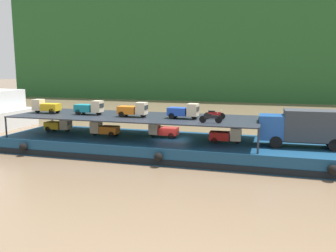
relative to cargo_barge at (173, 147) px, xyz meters
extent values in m
plane|color=#7F664C|center=(0.00, 0.02, -0.75)|extent=(400.00, 400.00, 0.00)
cube|color=#235628|center=(0.00, 69.44, 17.96)|extent=(124.20, 29.58, 37.42)
cube|color=navy|center=(0.00, 0.02, 0.00)|extent=(32.51, 8.28, 1.50)
cube|color=black|center=(0.00, -4.14, -0.40)|extent=(31.86, 0.06, 0.50)
sphere|color=black|center=(-13.00, -4.33, 0.10)|extent=(0.73, 0.73, 0.73)
sphere|color=black|center=(0.00, -4.33, 0.10)|extent=(0.73, 0.73, 0.73)
sphere|color=black|center=(13.00, -4.33, 0.10)|extent=(0.73, 0.73, 0.73)
cube|color=#1E4C99|center=(8.66, -0.26, 2.35)|extent=(2.08, 2.25, 2.00)
cube|color=#192833|center=(7.63, -0.29, 2.70)|extent=(0.12, 1.84, 0.60)
cube|color=#33383D|center=(12.06, -0.14, 2.60)|extent=(4.88, 2.47, 2.50)
cube|color=black|center=(12.06, -0.14, 1.30)|extent=(6.84, 1.62, 0.20)
cylinder|color=black|center=(9.02, 0.77, 1.25)|extent=(1.01, 0.32, 1.00)
cylinder|color=black|center=(9.09, -1.25, 1.25)|extent=(1.01, 0.32, 1.00)
cylinder|color=black|center=(13.46, 0.92, 1.25)|extent=(1.01, 0.32, 1.00)
cylinder|color=black|center=(13.53, -1.10, 1.25)|extent=(1.01, 0.32, 1.00)
cylinder|color=#232833|center=(7.78, 3.68, 1.75)|extent=(0.16, 0.16, 2.00)
cylinder|color=#232833|center=(7.78, -3.64, 1.75)|extent=(0.16, 0.16, 2.00)
cylinder|color=#232833|center=(-15.38, 3.68, 1.75)|extent=(0.16, 0.16, 2.00)
cylinder|color=#232833|center=(-15.38, -3.64, 1.75)|extent=(0.16, 0.16, 2.00)
cube|color=#232833|center=(-3.80, 0.02, 2.70)|extent=(23.31, 7.48, 0.10)
cube|color=gold|center=(-12.99, 0.53, 1.38)|extent=(1.71, 1.22, 0.70)
cube|color=#C6B793|center=(-11.59, 0.54, 1.58)|extent=(0.91, 1.01, 1.10)
cube|color=#19232D|center=(-11.12, 0.55, 1.69)|extent=(0.05, 0.85, 0.38)
cylinder|color=black|center=(-11.44, 0.55, 1.03)|extent=(0.56, 0.15, 0.56)
cylinder|color=black|center=(-13.39, 0.00, 1.03)|extent=(0.56, 0.15, 0.56)
cylinder|color=black|center=(-13.40, 1.06, 1.03)|extent=(0.56, 0.15, 0.56)
cube|color=orange|center=(-6.23, -0.36, 1.38)|extent=(1.75, 1.27, 0.70)
cube|color=#C6B793|center=(-7.63, -0.42, 1.58)|extent=(0.94, 1.04, 1.10)
cube|color=#19232D|center=(-8.10, -0.44, 1.69)|extent=(0.07, 0.85, 0.38)
cylinder|color=black|center=(-7.78, -0.43, 1.03)|extent=(0.57, 0.16, 0.56)
cylinder|color=black|center=(-5.85, 0.18, 1.03)|extent=(0.57, 0.16, 0.56)
cylinder|color=black|center=(-5.81, -0.88, 1.03)|extent=(0.57, 0.16, 0.56)
cube|color=red|center=(-0.57, 0.54, 1.38)|extent=(1.72, 1.22, 0.70)
cube|color=beige|center=(-1.97, 0.56, 1.58)|extent=(0.91, 1.01, 1.10)
cube|color=#19232D|center=(-2.44, 0.57, 1.69)|extent=(0.05, 0.85, 0.38)
cylinder|color=black|center=(-2.12, 0.56, 1.03)|extent=(0.56, 0.15, 0.56)
cylinder|color=black|center=(-0.16, 1.07, 1.03)|extent=(0.56, 0.15, 0.56)
cylinder|color=black|center=(-0.17, 0.01, 1.03)|extent=(0.56, 0.15, 0.56)
cube|color=red|center=(4.36, -0.42, 1.38)|extent=(1.75, 1.28, 0.70)
cube|color=beige|center=(5.76, -0.36, 1.58)|extent=(0.95, 1.04, 1.10)
cube|color=#19232D|center=(6.23, -0.34, 1.69)|extent=(0.08, 0.85, 0.38)
cylinder|color=black|center=(5.91, -0.35, 1.03)|extent=(0.57, 0.17, 0.56)
cylinder|color=black|center=(3.99, -0.97, 1.03)|extent=(0.57, 0.17, 0.56)
cylinder|color=black|center=(3.94, 0.09, 1.03)|extent=(0.57, 0.17, 0.56)
cube|color=gold|center=(-12.61, -0.41, 3.38)|extent=(1.76, 1.28, 0.70)
cube|color=beige|center=(-14.01, -0.48, 3.58)|extent=(0.95, 1.04, 1.10)
cube|color=#19232D|center=(-14.48, -0.50, 3.69)|extent=(0.08, 0.85, 0.38)
cylinder|color=black|center=(-14.16, -0.48, 3.03)|extent=(0.57, 0.17, 0.56)
cylinder|color=black|center=(-12.24, 0.14, 3.03)|extent=(0.57, 0.17, 0.56)
cylinder|color=black|center=(-12.19, -0.92, 3.03)|extent=(0.57, 0.17, 0.56)
cube|color=teal|center=(-8.94, -0.25, 3.38)|extent=(1.71, 1.22, 0.70)
cube|color=beige|center=(-7.54, -0.23, 3.58)|extent=(0.91, 1.01, 1.10)
cube|color=#19232D|center=(-7.07, -0.23, 3.69)|extent=(0.05, 0.85, 0.38)
cylinder|color=black|center=(-7.39, -0.23, 3.03)|extent=(0.56, 0.15, 0.56)
cylinder|color=black|center=(-9.33, -0.78, 3.03)|extent=(0.56, 0.15, 0.56)
cylinder|color=black|center=(-9.34, 0.28, 3.03)|extent=(0.56, 0.15, 0.56)
cube|color=orange|center=(-4.23, -0.57, 3.38)|extent=(1.72, 1.24, 0.70)
cube|color=beige|center=(-2.83, -0.60, 3.58)|extent=(0.92, 1.02, 1.10)
cube|color=#19232D|center=(-2.36, -0.61, 3.69)|extent=(0.06, 0.85, 0.38)
cylinder|color=black|center=(-2.68, -0.60, 3.03)|extent=(0.56, 0.15, 0.56)
cylinder|color=black|center=(-4.64, -1.09, 3.03)|extent=(0.56, 0.15, 0.56)
cylinder|color=black|center=(-4.61, -0.03, 3.03)|extent=(0.56, 0.15, 0.56)
cube|color=#1E47B7|center=(0.55, -0.35, 3.38)|extent=(1.76, 1.29, 0.70)
cube|color=beige|center=(1.94, -0.43, 3.58)|extent=(0.95, 1.05, 1.10)
cube|color=#19232D|center=(2.41, -0.45, 3.69)|extent=(0.09, 0.85, 0.38)
cylinder|color=black|center=(2.09, -0.44, 3.03)|extent=(0.57, 0.17, 0.56)
cylinder|color=black|center=(0.12, -0.86, 3.03)|extent=(0.57, 0.17, 0.56)
cylinder|color=black|center=(0.18, 0.20, 3.03)|extent=(0.57, 0.17, 0.56)
cylinder|color=black|center=(4.51, -2.16, 3.05)|extent=(0.61, 0.16, 0.60)
cylinder|color=black|center=(3.21, -2.28, 3.05)|extent=(0.61, 0.16, 0.60)
cube|color=black|center=(3.86, -2.22, 3.27)|extent=(1.11, 0.31, 0.28)
cube|color=black|center=(3.61, -2.24, 3.45)|extent=(0.62, 0.26, 0.12)
cylinder|color=#B2B2B7|center=(4.41, -2.17, 3.60)|extent=(0.09, 0.55, 0.04)
cylinder|color=black|center=(4.46, 0.04, 3.05)|extent=(0.60, 0.12, 0.60)
cylinder|color=black|center=(3.16, 0.00, 3.05)|extent=(0.60, 0.12, 0.60)
cube|color=#B21919|center=(3.81, 0.02, 3.27)|extent=(1.11, 0.24, 0.28)
cube|color=black|center=(3.56, 0.01, 3.45)|extent=(0.61, 0.22, 0.12)
cylinder|color=#B2B2B7|center=(4.36, 0.04, 3.60)|extent=(0.06, 0.55, 0.04)
camera|label=1|loc=(8.70, -30.89, 7.18)|focal=37.86mm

